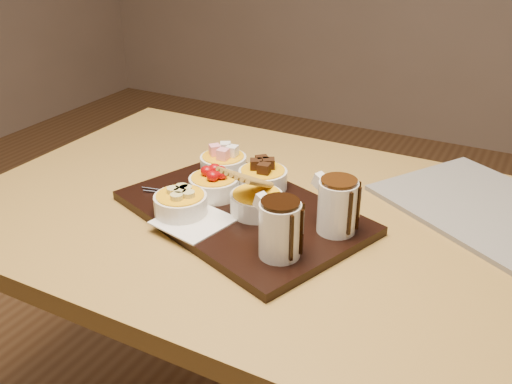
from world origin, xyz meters
The scene contains 12 objects.
dining_table centered at (0.00, 0.00, 0.65)m, with size 1.20×0.80×0.75m.
serving_board centered at (-0.03, -0.04, 0.76)m, with size 0.46×0.30×0.02m, color black.
napkin centered at (-0.08, -0.13, 0.77)m, with size 0.12×0.12×0.00m, color white.
bowl_marshmallows centered at (-0.14, 0.08, 0.79)m, with size 0.10×0.10×0.04m, color white.
bowl_cake centered at (-0.04, 0.05, 0.79)m, with size 0.10×0.10×0.04m, color white.
bowl_strawberries centered at (-0.11, -0.02, 0.79)m, with size 0.10×0.10×0.04m, color white.
bowl_biscotti centered at (0.00, -0.05, 0.79)m, with size 0.10×0.10×0.04m, color white.
bowl_bananas centered at (-0.12, -0.12, 0.79)m, with size 0.10×0.10×0.04m, color white.
pitcher_dark_chocolate centered at (0.11, -0.16, 0.82)m, with size 0.07×0.07×0.10m, color silver.
pitcher_milk_chocolate centered at (0.16, -0.04, 0.82)m, with size 0.07×0.07×0.10m, color silver.
fondue_skewers centered at (-0.12, -0.04, 0.77)m, with size 0.26×0.03×0.01m, color silver, non-canonical shape.
newspaper centered at (0.38, 0.21, 0.76)m, with size 0.37×0.30×0.01m, color beige.
Camera 1 is at (0.45, -0.88, 1.29)m, focal length 40.00 mm.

